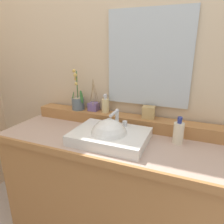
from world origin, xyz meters
TOP-DOWN VIEW (x-y plane):
  - wall_back at (0.00, 0.39)m, footprint 3.48×0.20m
  - vanity_cabinet at (0.00, -0.00)m, footprint 1.50×0.57m
  - back_ledge at (0.00, 0.21)m, footprint 1.42×0.12m
  - sink_basin at (0.01, -0.07)m, footprint 0.46×0.34m
  - potted_plant at (-0.38, 0.20)m, footprint 0.11×0.10m
  - soap_dispenser at (-0.15, 0.22)m, footprint 0.06×0.06m
  - reed_diffuser at (-0.25, 0.23)m, footprint 0.09×0.10m
  - trinket_box at (0.18, 0.21)m, footprint 0.09×0.08m
  - lotion_bottle at (0.40, 0.07)m, footprint 0.06×0.07m
  - mirror at (0.15, 0.28)m, footprint 0.57×0.02m

SIDE VIEW (x-z plane):
  - vanity_cabinet at x=0.00m, z-range 0.00..0.84m
  - sink_basin at x=0.01m, z-range 0.73..1.00m
  - back_ledge at x=0.00m, z-range 0.84..0.92m
  - lotion_bottle at x=0.40m, z-range 0.82..0.99m
  - reed_diffuser at x=-0.25m, z-range 0.83..1.08m
  - trinket_box at x=0.18m, z-range 0.92..1.01m
  - soap_dispenser at x=-0.15m, z-range 0.91..1.05m
  - potted_plant at x=-0.38m, z-range 0.83..1.15m
  - mirror at x=0.15m, z-range 1.00..1.64m
  - wall_back at x=0.00m, z-range 0.00..2.68m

